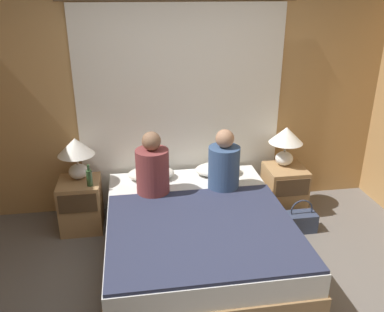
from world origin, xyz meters
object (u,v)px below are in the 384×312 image
bed (197,236)px  pillow_right (218,169)px  lamp_right (286,140)px  lamp_left (76,152)px  person_right_in_bed (224,165)px  person_left_in_bed (153,169)px  beer_bottle_on_left_stand (89,177)px  nightstand_right (284,189)px  nightstand_left (81,204)px  handbag_on_floor (300,221)px  pillow_left (151,174)px

bed → pillow_right: bearing=65.7°
lamp_right → pillow_right: lamp_right is taller
lamp_left → person_right_in_bed: size_ratio=0.69×
person_left_in_bed → beer_bottle_on_left_stand: person_left_in_bed is taller
lamp_right → person_left_in_bed: size_ratio=0.68×
nightstand_right → pillow_right: 0.80m
nightstand_left → person_left_in_bed: bearing=-18.6°
lamp_right → pillow_right: bearing=178.2°
nightstand_left → lamp_left: (-0.00, 0.08, 0.57)m
person_left_in_bed → person_right_in_bed: size_ratio=1.02×
lamp_right → beer_bottle_on_left_stand: lamp_right is taller
bed → handbag_on_floor: bearing=13.7°
person_left_in_bed → beer_bottle_on_left_stand: size_ratio=2.90×
nightstand_left → person_left_in_bed: size_ratio=0.82×
bed → nightstand_right: bearing=32.3°
bed → nightstand_right: 1.33m
nightstand_right → person_left_in_bed: bearing=-170.3°
person_left_in_bed → handbag_on_floor: size_ratio=1.81×
nightstand_right → pillow_left: bearing=176.0°
bed → pillow_right: 0.94m
nightstand_left → beer_bottle_on_left_stand: beer_bottle_on_left_stand is taller
handbag_on_floor → beer_bottle_on_left_stand: bearing=171.6°
nightstand_left → person_right_in_bed: (1.47, -0.25, 0.47)m
person_left_in_bed → nightstand_right: bearing=9.7°
pillow_right → lamp_left: bearing=-179.1°
pillow_right → handbag_on_floor: (0.79, -0.53, -0.42)m
lamp_left → beer_bottle_on_left_stand: size_ratio=1.96×
bed → pillow_right: (0.37, 0.81, 0.30)m
pillow_left → nightstand_right: bearing=-4.0°
lamp_right → pillow_right: size_ratio=0.89×
lamp_right → pillow_right: 0.82m
lamp_left → lamp_right: bearing=0.0°
pillow_right → beer_bottle_on_left_stand: bearing=-171.0°
pillow_left → person_left_in_bed: (-0.00, -0.36, 0.21)m
bed → handbag_on_floor: size_ratio=5.59×
pillow_left → pillow_right: (0.74, 0.00, 0.00)m
beer_bottle_on_left_stand → handbag_on_floor: beer_bottle_on_left_stand is taller
lamp_left → person_left_in_bed: bearing=-23.9°
nightstand_left → nightstand_right: 2.25m
lamp_left → pillow_right: size_ratio=0.89×
bed → handbag_on_floor: 1.20m
person_right_in_bed → nightstand_right: bearing=18.2°
lamp_right → bed: bearing=-144.8°
person_right_in_bed → nightstand_left: bearing=170.2°
lamp_right → person_left_in_bed: person_left_in_bed is taller
nightstand_right → person_left_in_bed: person_left_in_bed is taller
lamp_right → beer_bottle_on_left_stand: size_ratio=1.96×
bed → handbag_on_floor: bed is taller
handbag_on_floor → person_left_in_bed: bearing=173.4°
lamp_left → pillow_right: bearing=0.9°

